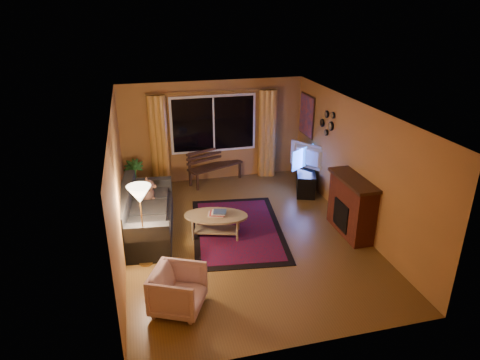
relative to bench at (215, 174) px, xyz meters
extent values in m
cube|color=brown|center=(0.02, -2.75, -0.22)|extent=(4.50, 6.00, 0.02)
cube|color=white|center=(0.02, -2.75, 2.30)|extent=(4.50, 6.00, 0.02)
cube|color=#B3793A|center=(0.02, 0.26, 1.04)|extent=(4.50, 0.02, 2.50)
cube|color=#B3793A|center=(-2.24, -2.75, 1.04)|extent=(0.02, 6.00, 2.50)
cube|color=#B3793A|center=(2.28, -2.75, 1.04)|extent=(0.02, 6.00, 2.50)
cube|color=black|center=(0.02, 0.19, 1.24)|extent=(2.00, 0.02, 1.30)
cylinder|color=#BF8C3F|center=(0.02, 0.15, 2.04)|extent=(3.20, 0.03, 0.03)
cylinder|color=gold|center=(-1.33, 0.13, 0.91)|extent=(0.36, 0.36, 2.24)
cylinder|color=gold|center=(1.37, 0.13, 0.91)|extent=(0.36, 0.36, 2.24)
cube|color=#301C10|center=(0.00, 0.00, 0.00)|extent=(1.47, 0.95, 0.43)
imported|color=#235B1E|center=(-1.98, -0.28, 0.21)|extent=(0.50, 0.50, 0.84)
cube|color=#252627|center=(-1.80, -2.19, 0.24)|extent=(1.21, 2.34, 0.91)
imported|color=beige|center=(-1.46, -4.60, 0.15)|extent=(0.91, 0.93, 0.73)
cylinder|color=#BF8C3F|center=(-1.88, -3.26, 0.52)|extent=(0.29, 0.29, 1.47)
cube|color=maroon|center=(-0.05, -2.51, -0.20)|extent=(2.09, 2.97, 0.02)
cylinder|color=#9B875E|center=(-0.50, -2.62, 0.01)|extent=(1.53, 1.53, 0.45)
cube|color=black|center=(2.02, -0.98, 0.05)|extent=(0.82, 1.32, 0.52)
imported|color=black|center=(2.02, -0.98, 0.61)|extent=(0.69, 0.94, 0.60)
cube|color=maroon|center=(2.07, -3.15, 0.34)|extent=(0.40, 1.20, 1.10)
cube|color=#E4451F|center=(2.24, -0.30, 1.44)|extent=(0.04, 0.76, 0.96)
camera|label=1|loc=(-1.83, -9.80, 4.05)|focal=32.00mm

